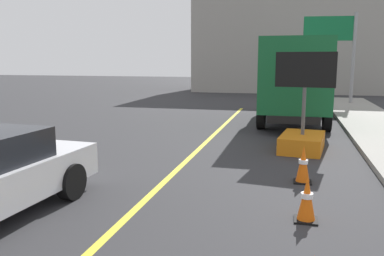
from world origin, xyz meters
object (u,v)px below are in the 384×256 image
(traffic_cone_curbside, at_px, (303,164))
(arrow_board_trailer, at_px, (303,133))
(highway_guide_sign, at_px, (339,42))
(box_truck, at_px, (295,78))
(traffic_cone_far_lane, at_px, (307,199))

(traffic_cone_curbside, bearing_deg, arrow_board_trailer, 89.13)
(arrow_board_trailer, relative_size, highway_guide_sign, 0.54)
(box_truck, xyz_separation_m, traffic_cone_curbside, (0.19, -8.42, -1.39))
(arrow_board_trailer, height_order, highway_guide_sign, highway_guide_sign)
(arrow_board_trailer, distance_m, highway_guide_sign, 12.74)
(box_truck, xyz_separation_m, traffic_cone_far_lane, (0.20, -10.47, -1.41))
(arrow_board_trailer, xyz_separation_m, traffic_cone_far_lane, (-0.04, -5.13, -0.12))
(highway_guide_sign, bearing_deg, traffic_cone_far_lane, -96.88)
(box_truck, height_order, traffic_cone_curbside, box_truck)
(traffic_cone_curbside, bearing_deg, box_truck, 91.32)
(highway_guide_sign, bearing_deg, arrow_board_trailer, -99.53)
(arrow_board_trailer, bearing_deg, traffic_cone_far_lane, -90.43)
(box_truck, bearing_deg, highway_guide_sign, 71.56)
(traffic_cone_far_lane, bearing_deg, traffic_cone_curbside, 90.23)
(highway_guide_sign, xyz_separation_m, traffic_cone_curbside, (-2.10, -15.30, -3.04))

